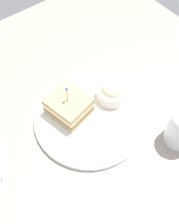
{
  "coord_description": "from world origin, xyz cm",
  "views": [
    {
      "loc": [
        -27.83,
        21.64,
        57.28
      ],
      "look_at": [
        0.0,
        0.0,
        3.31
      ],
      "focal_mm": 44.18,
      "sensor_mm": 36.0,
      "label": 1
    }
  ],
  "objects_px": {
    "plate": "(90,118)",
    "sandwich_half_center": "(68,106)",
    "coleslaw_bowl": "(112,92)",
    "fork": "(0,168)"
  },
  "relations": [
    {
      "from": "plate",
      "to": "fork",
      "type": "bearing_deg",
      "value": 84.71
    },
    {
      "from": "plate",
      "to": "coleslaw_bowl",
      "type": "bearing_deg",
      "value": -81.55
    },
    {
      "from": "sandwich_half_center",
      "to": "coleslaw_bowl",
      "type": "xyz_separation_m",
      "value": [
        -0.03,
        -0.11,
        -0.0
      ]
    },
    {
      "from": "sandwich_half_center",
      "to": "fork",
      "type": "relative_size",
      "value": 1.03
    },
    {
      "from": "plate",
      "to": "sandwich_half_center",
      "type": "xyz_separation_m",
      "value": [
        0.04,
        0.03,
        0.03
      ]
    },
    {
      "from": "sandwich_half_center",
      "to": "coleslaw_bowl",
      "type": "relative_size",
      "value": 1.41
    },
    {
      "from": "plate",
      "to": "sandwich_half_center",
      "type": "bearing_deg",
      "value": 36.67
    },
    {
      "from": "fork",
      "to": "sandwich_half_center",
      "type": "bearing_deg",
      "value": -84.44
    },
    {
      "from": "plate",
      "to": "fork",
      "type": "height_order",
      "value": "plate"
    },
    {
      "from": "plate",
      "to": "sandwich_half_center",
      "type": "distance_m",
      "value": 0.06
    }
  ]
}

